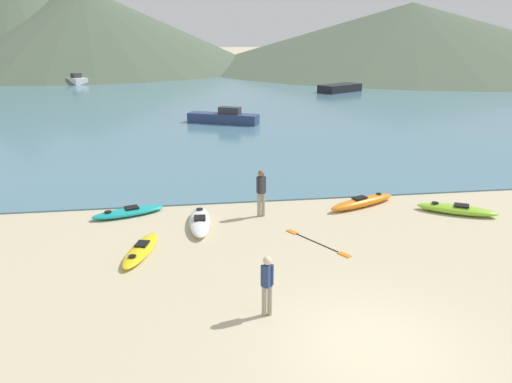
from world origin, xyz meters
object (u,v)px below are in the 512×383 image
person_near_waterline (261,190)px  moored_boat_0 (340,88)px  kayak_on_sand_4 (141,250)px  kayak_on_sand_3 (200,221)px  moored_boat_1 (75,80)px  kayak_on_sand_2 (362,202)px  loose_paddle (317,243)px  kayak_on_sand_1 (128,212)px  person_near_foreground (267,282)px  kayak_on_sand_0 (457,209)px  moored_boat_2 (224,118)px

person_near_waterline → moored_boat_0: size_ratio=0.32×
kayak_on_sand_4 → moored_boat_0: size_ratio=0.50×
kayak_on_sand_3 → moored_boat_1: (-13.78, 50.39, 0.37)m
moored_boat_0 → kayak_on_sand_3: bearing=-114.2°
moored_boat_0 → moored_boat_1: (-30.61, 12.86, 0.06)m
kayak_on_sand_2 → moored_boat_0: size_ratio=0.58×
kayak_on_sand_2 → moored_boat_0: (10.45, 36.37, 0.30)m
loose_paddle → kayak_on_sand_4: bearing=179.8°
kayak_on_sand_1 → loose_paddle: (6.30, -3.49, -0.12)m
person_near_foreground → moored_boat_0: size_ratio=0.29×
person_near_waterline → loose_paddle: bearing=-62.5°
kayak_on_sand_2 → kayak_on_sand_3: (-6.38, -1.15, -0.01)m
person_near_waterline → loose_paddle: person_near_waterline is taller
kayak_on_sand_0 → kayak_on_sand_1: bearing=172.7°
kayak_on_sand_4 → person_near_waterline: (4.18, 2.69, 0.89)m
person_near_waterline → moored_boat_2: person_near_waterline is taller
kayak_on_sand_2 → moored_boat_1: bearing=112.3°
moored_boat_0 → moored_boat_1: bearing=157.2°
moored_boat_1 → loose_paddle: size_ratio=1.48×
kayak_on_sand_1 → moored_boat_0: size_ratio=0.51×
moored_boat_0 → loose_paddle: bearing=-108.3°
kayak_on_sand_3 → kayak_on_sand_4: (-1.89, -2.03, -0.05)m
kayak_on_sand_1 → kayak_on_sand_2: 8.98m
kayak_on_sand_0 → kayak_on_sand_3: bearing=179.2°
moored_boat_2 → kayak_on_sand_1: bearing=-105.5°
moored_boat_2 → loose_paddle: 21.94m
kayak_on_sand_0 → person_near_waterline: size_ratio=1.63×
kayak_on_sand_1 → kayak_on_sand_3: size_ratio=0.96×
moored_boat_1 → loose_paddle: (17.48, -52.45, -0.52)m
kayak_on_sand_2 → kayak_on_sand_3: 6.48m
moored_boat_1 → kayak_on_sand_4: bearing=-77.2°
person_near_foreground → moored_boat_0: 46.23m
kayak_on_sand_2 → kayak_on_sand_3: bearing=-169.7°
kayak_on_sand_0 → person_near_foreground: (-8.23, -5.90, 0.73)m
kayak_on_sand_1 → kayak_on_sand_0: bearing=-7.3°
kayak_on_sand_0 → moored_boat_2: bearing=109.6°
loose_paddle → moored_boat_1: bearing=108.4°
kayak_on_sand_4 → moored_boat_0: bearing=64.7°
kayak_on_sand_1 → kayak_on_sand_2: bearing=-1.8°
moored_boat_0 → moored_boat_2: 22.75m
kayak_on_sand_1 → person_near_foreground: person_near_foreground is taller
kayak_on_sand_0 → kayak_on_sand_1: 12.32m
kayak_on_sand_1 → moored_boat_2: bearing=74.5°
kayak_on_sand_2 → loose_paddle: (-2.67, -3.21, -0.17)m
kayak_on_sand_3 → loose_paddle: (3.70, -2.06, -0.16)m
person_near_foreground → moored_boat_1: 58.44m
kayak_on_sand_4 → person_near_waterline: size_ratio=1.55×
person_near_waterline → moored_boat_0: 39.63m
kayak_on_sand_1 → moored_boat_1: 50.22m
kayak_on_sand_0 → kayak_on_sand_1: kayak_on_sand_0 is taller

